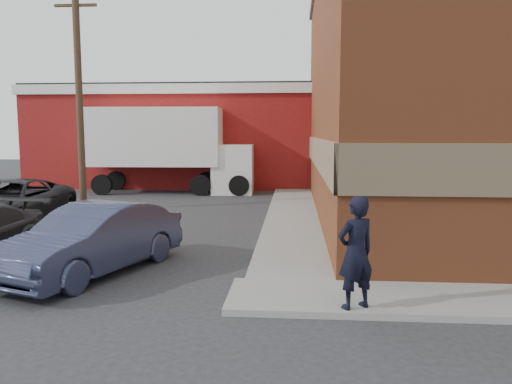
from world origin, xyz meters
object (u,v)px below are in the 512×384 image
(box_truck, at_px, (172,144))
(man, at_px, (356,253))
(sedan, at_px, (94,240))
(warehouse, at_px, (183,136))
(utility_pole, at_px, (79,86))
(suv_a, at_px, (8,204))

(box_truck, bearing_deg, man, -68.62)
(sedan, xyz_separation_m, box_truck, (-1.88, 14.48, 1.69))
(warehouse, bearing_deg, utility_pole, -97.77)
(man, relative_size, box_truck, 0.22)
(warehouse, height_order, suv_a, warehouse)
(sedan, bearing_deg, man, -1.42)
(utility_pole, relative_size, box_truck, 1.04)
(man, relative_size, sedan, 0.42)
(warehouse, distance_m, suv_a, 14.89)
(warehouse, relative_size, sedan, 3.64)
(man, relative_size, suv_a, 0.34)
(man, bearing_deg, box_truck, -96.52)
(man, xyz_separation_m, suv_a, (-10.10, 7.00, -0.30))
(warehouse, height_order, utility_pole, utility_pole)
(man, xyz_separation_m, sedan, (-5.26, 2.05, -0.32))
(man, distance_m, box_truck, 18.06)
(utility_pole, height_order, box_truck, utility_pole)
(man, height_order, suv_a, man)
(sedan, height_order, box_truck, box_truck)
(utility_pole, xyz_separation_m, suv_a, (-0.92, -3.55, -3.99))
(suv_a, bearing_deg, box_truck, 70.69)
(utility_pole, distance_m, box_truck, 6.73)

